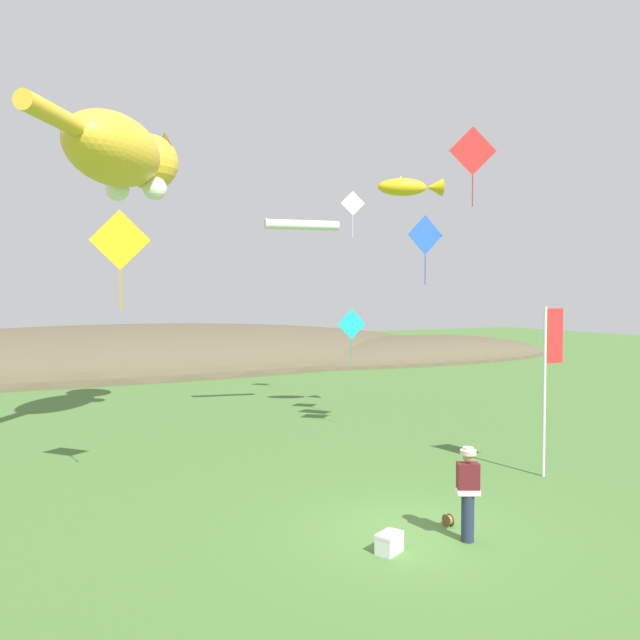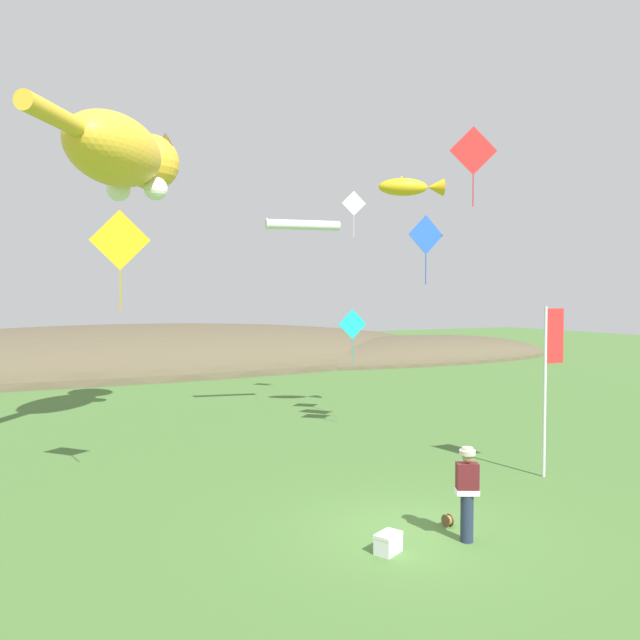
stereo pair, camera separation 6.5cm
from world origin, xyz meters
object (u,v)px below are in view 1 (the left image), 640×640
(kite_tube_streamer, at_px, (301,225))
(kite_diamond_white, at_px, (353,204))
(festival_attendant, at_px, (468,491))
(festival_banner_pole, at_px, (549,365))
(kite_diamond_red, at_px, (473,151))
(kite_fish_windsock, at_px, (409,187))
(kite_diamond_gold, at_px, (120,241))
(picnic_cooler, at_px, (389,543))
(kite_diamond_blue, at_px, (425,236))
(kite_diamond_teal, at_px, (352,325))
(kite_spool, at_px, (448,520))
(kite_giant_cat, at_px, (123,155))

(kite_tube_streamer, relative_size, kite_diamond_white, 1.47)
(festival_attendant, bearing_deg, festival_banner_pole, 27.30)
(festival_banner_pole, height_order, kite_diamond_red, kite_diamond_red)
(kite_fish_windsock, distance_m, kite_tube_streamer, 4.20)
(festival_attendant, xyz_separation_m, kite_tube_streamer, (2.30, 12.06, 6.28))
(kite_diamond_gold, distance_m, kite_diamond_white, 13.68)
(picnic_cooler, bearing_deg, kite_diamond_gold, 125.73)
(festival_banner_pole, height_order, kite_diamond_white, kite_diamond_white)
(festival_attendant, xyz_separation_m, kite_diamond_blue, (3.73, 6.36, 5.46))
(kite_tube_streamer, height_order, kite_diamond_teal, kite_tube_streamer)
(kite_spool, distance_m, kite_diamond_blue, 9.14)
(kite_spool, distance_m, kite_diamond_white, 16.10)
(kite_giant_cat, bearing_deg, kite_diamond_gold, -100.37)
(kite_fish_windsock, bearing_deg, festival_attendant, -119.15)
(picnic_cooler, xyz_separation_m, kite_diamond_white, (6.96, 13.32, 8.23))
(kite_fish_windsock, bearing_deg, kite_spool, -120.53)
(kite_fish_windsock, bearing_deg, picnic_cooler, -126.89)
(festival_attendant, height_order, kite_diamond_white, kite_diamond_white)
(kite_diamond_teal, bearing_deg, kite_diamond_red, -86.35)
(picnic_cooler, distance_m, kite_diamond_red, 11.57)
(picnic_cooler, xyz_separation_m, kite_diamond_gold, (-3.72, 5.18, 5.63))
(kite_giant_cat, distance_m, kite_diamond_blue, 10.03)
(kite_giant_cat, distance_m, kite_diamond_teal, 9.94)
(kite_tube_streamer, bearing_deg, kite_diamond_gold, -138.88)
(kite_fish_windsock, bearing_deg, kite_diamond_gold, -160.21)
(kite_fish_windsock, distance_m, kite_diamond_teal, 5.47)
(kite_tube_streamer, xyz_separation_m, kite_diamond_teal, (1.76, -0.70, -3.72))
(kite_diamond_white, bearing_deg, kite_tube_streamer, -154.15)
(kite_giant_cat, relative_size, kite_diamond_blue, 3.53)
(kite_fish_windsock, bearing_deg, kite_diamond_blue, -116.26)
(kite_diamond_red, bearing_deg, festival_banner_pole, -85.28)
(festival_banner_pole, distance_m, kite_tube_streamer, 10.86)
(festival_banner_pole, bearing_deg, kite_diamond_teal, 93.97)
(picnic_cooler, distance_m, kite_fish_windsock, 13.87)
(kite_diamond_gold, bearing_deg, kite_diamond_red, -1.72)
(kite_giant_cat, xyz_separation_m, kite_diamond_red, (8.57, -6.87, -0.40))
(festival_banner_pole, relative_size, kite_diamond_blue, 2.07)
(kite_diamond_gold, distance_m, kite_diamond_teal, 11.34)
(kite_spool, bearing_deg, festival_banner_pole, 20.06)
(kite_giant_cat, height_order, kite_diamond_white, kite_giant_cat)
(kite_spool, bearing_deg, kite_giant_cat, 110.86)
(picnic_cooler, bearing_deg, kite_diamond_red, 38.92)
(kite_tube_streamer, bearing_deg, kite_diamond_blue, -75.90)
(kite_spool, relative_size, kite_diamond_blue, 0.12)
(kite_diamond_gold, bearing_deg, kite_diamond_white, 37.29)
(picnic_cooler, xyz_separation_m, kite_diamond_blue, (5.32, 6.14, 6.23))
(picnic_cooler, distance_m, kite_diamond_white, 17.13)
(festival_banner_pole, relative_size, kite_fish_windsock, 1.84)
(festival_banner_pole, xyz_separation_m, kite_diamond_gold, (-10.00, 2.99, 2.98))
(festival_banner_pole, relative_size, kite_giant_cat, 0.59)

